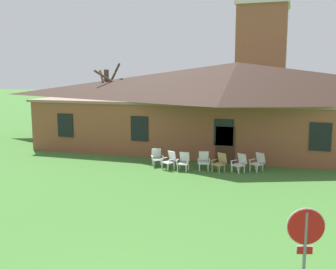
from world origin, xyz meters
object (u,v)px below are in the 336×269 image
Objects in this scene: stop_sign at (305,240)px; lawn_chair_near_door at (170,160)px; lawn_chair_by_porch at (157,157)px; lawn_chair_right_end at (220,162)px; lawn_chair_left_end at (184,161)px; lawn_chair_far_side at (240,163)px; lawn_chair_under_eave at (258,162)px; lawn_chair_middle at (204,160)px.

stop_sign reaches higher than lawn_chair_near_door.
lawn_chair_by_porch is 3.54m from lawn_chair_right_end.
lawn_chair_left_end and lawn_chair_far_side have the same top height.
stop_sign is 12.24m from lawn_chair_right_end.
lawn_chair_under_eave is at bearing 12.46° from lawn_chair_near_door.
lawn_chair_middle and lawn_chair_far_side have the same top height.
lawn_chair_left_end and lawn_chair_under_eave have the same top height.
lawn_chair_by_porch is at bearing -179.90° from lawn_chair_far_side.
lawn_chair_far_side is at bearing 0.10° from lawn_chair_by_porch.
lawn_chair_left_end is 2.91m from lawn_chair_far_side.
lawn_chair_middle is 1.00× the size of lawn_chair_under_eave.
lawn_chair_left_end is (0.78, -0.04, 0.00)m from lawn_chair_near_door.
lawn_chair_far_side is at bearing 8.59° from lawn_chair_right_end.
stop_sign is 2.42× the size of lawn_chair_right_end.
stop_sign is 2.42× the size of lawn_chair_middle.
lawn_chair_far_side is at bearing 7.70° from lawn_chair_near_door.
lawn_chair_by_porch is at bearing 162.71° from lawn_chair_left_end.
lawn_chair_near_door is at bearing 177.35° from lawn_chair_left_end.
stop_sign is 13.88m from lawn_chair_by_porch.
lawn_chair_far_side is 1.02m from lawn_chair_under_eave.
stop_sign is 2.42× the size of lawn_chair_by_porch.
lawn_chair_middle is at bearing 26.41° from lawn_chair_left_end.
lawn_chair_under_eave is (2.78, 0.56, 0.00)m from lawn_chair_middle.
lawn_chair_by_porch and lawn_chair_right_end have the same top height.
lawn_chair_far_side is at bearing 1.40° from lawn_chair_middle.
stop_sign is at bearing -57.98° from lawn_chair_by_porch.
lawn_chair_far_side is (-2.80, 11.73, -1.13)m from stop_sign.
lawn_chair_left_end is at bearing -169.54° from lawn_chair_far_side.
lawn_chair_left_end is 1.00× the size of lawn_chair_right_end.
lawn_chair_right_end is (1.86, 0.38, 0.00)m from lawn_chair_left_end.
lawn_chair_under_eave is (3.75, 1.04, 0.00)m from lawn_chair_left_end.
lawn_chair_near_door and lawn_chair_right_end have the same top height.
lawn_chair_right_end is 2.00m from lawn_chair_under_eave.
lawn_chair_middle and lawn_chair_right_end have the same top height.
stop_sign reaches higher than lawn_chair_left_end.
lawn_chair_by_porch and lawn_chair_far_side have the same top height.
lawn_chair_near_door is 1.00× the size of lawn_chair_under_eave.
stop_sign is 12.44m from lawn_chair_under_eave.
lawn_chair_near_door is 1.00× the size of lawn_chair_left_end.
lawn_chair_far_side and lawn_chair_under_eave have the same top height.
lawn_chair_far_side is at bearing -150.23° from lawn_chair_under_eave.
lawn_chair_middle is at bearing 111.87° from stop_sign.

